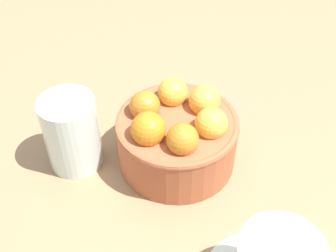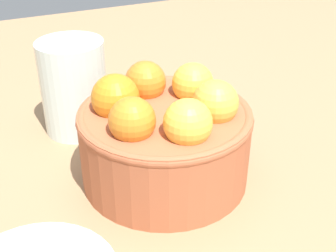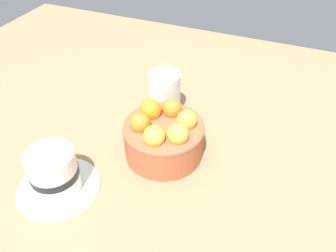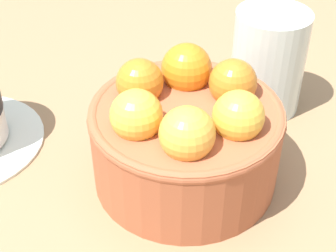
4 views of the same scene
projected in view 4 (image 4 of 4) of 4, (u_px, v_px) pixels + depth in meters
ground_plane at (184, 190)px, 45.59cm from camera, size 150.83×117.70×3.54cm
terracotta_bowl at (186, 134)px, 41.63cm from camera, size 15.75×15.75×10.37cm
water_glass at (268, 62)px, 49.76cm from camera, size 7.14×7.14×10.29cm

